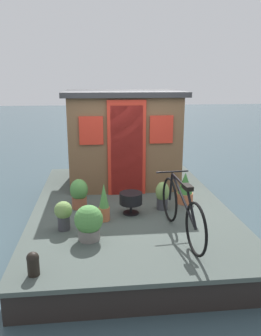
% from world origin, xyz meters
% --- Properties ---
extents(ground_plane, '(60.00, 60.00, 0.00)m').
position_xyz_m(ground_plane, '(0.00, 0.00, 0.00)').
color(ground_plane, '#384C54').
extents(houseboat_deck, '(5.04, 3.34, 0.45)m').
position_xyz_m(houseboat_deck, '(0.00, 0.00, 0.22)').
color(houseboat_deck, '#424C47').
rests_on(houseboat_deck, ground_plane).
extents(houseboat_cabin, '(2.06, 2.38, 1.93)m').
position_xyz_m(houseboat_cabin, '(1.41, 0.00, 1.42)').
color(houseboat_cabin, brown).
rests_on(houseboat_cabin, houseboat_deck).
extents(bicycle, '(1.78, 0.50, 0.83)m').
position_xyz_m(bicycle, '(-1.39, -0.59, 0.83)').
color(bicycle, black).
rests_on(bicycle, houseboat_deck).
extents(potted_plant_rosemary, '(0.31, 0.31, 0.52)m').
position_xyz_m(potted_plant_rosemary, '(-0.17, 0.88, 0.72)').
color(potted_plant_rosemary, '#935138').
rests_on(potted_plant_rosemary, houseboat_deck).
extents(potted_plant_succulent, '(0.18, 0.18, 0.60)m').
position_xyz_m(potted_plant_succulent, '(-0.74, 0.47, 0.73)').
color(potted_plant_succulent, '#B2603D').
rests_on(potted_plant_succulent, houseboat_deck).
extents(potted_plant_ivy, '(0.23, 0.23, 0.48)m').
position_xyz_m(potted_plant_ivy, '(-0.36, -0.53, 0.70)').
color(potted_plant_ivy, '#38383D').
rests_on(potted_plant_ivy, houseboat_deck).
extents(potted_plant_basil, '(0.26, 0.26, 0.44)m').
position_xyz_m(potted_plant_basil, '(-1.02, 1.08, 0.70)').
color(potted_plant_basil, '#38383D').
rests_on(potted_plant_basil, houseboat_deck).
extents(potted_plant_lavender, '(0.30, 0.30, 0.56)m').
position_xyz_m(potted_plant_lavender, '(-0.11, -0.99, 0.72)').
color(potted_plant_lavender, '#B2603D').
rests_on(potted_plant_lavender, houseboat_deck).
extents(potted_plant_geranium, '(0.40, 0.40, 0.50)m').
position_xyz_m(potted_plant_geranium, '(-1.38, 0.70, 0.71)').
color(potted_plant_geranium, slate).
rests_on(potted_plant_geranium, houseboat_deck).
extents(charcoal_grill, '(0.38, 0.38, 0.36)m').
position_xyz_m(charcoal_grill, '(-0.51, 0.03, 0.70)').
color(charcoal_grill, black).
rests_on(charcoal_grill, houseboat_deck).
extents(mooring_bollard, '(0.14, 0.14, 0.28)m').
position_xyz_m(mooring_bollard, '(-2.20, 1.32, 0.60)').
color(mooring_bollard, black).
rests_on(mooring_bollard, houseboat_deck).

